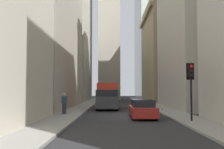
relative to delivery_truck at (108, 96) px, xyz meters
name	(u,v)px	position (x,y,z in m)	size (l,w,h in m)	color
ground_plane	(123,116)	(-7.85, -1.40, -1.46)	(135.00, 135.00, 0.00)	#262628
sidewalk_right	(67,116)	(-7.85, 3.10, -1.39)	(90.00, 2.20, 0.14)	gray
sidewalk_left	(180,116)	(-7.85, -5.90, -1.39)	(90.00, 2.20, 0.14)	gray
building_left_far	(173,53)	(20.75, -11.99, 7.58)	(16.36, 10.50, 18.05)	#9E8966
building_right_midfar	(31,19)	(2.01, 9.19, 9.04)	(19.44, 10.50, 20.98)	#A8A091
building_right_far	(64,20)	(23.80, 9.20, 14.60)	(15.95, 10.50, 32.09)	#B7B2A5
church_spire	(109,0)	(26.74, 0.16, 19.66)	(4.96, 4.96, 40.39)	#A8A091
delivery_truck	(108,96)	(0.00, 0.00, 0.00)	(6.46, 2.25, 2.84)	red
sedan_red	(143,109)	(-9.25, -2.80, -0.80)	(4.30, 1.78, 1.42)	maroon
traffic_light_foreground	(191,78)	(-12.04, -5.64, 1.43)	(0.43, 0.52, 3.75)	black
pedestrian	(64,103)	(-7.21, 3.45, -0.38)	(0.26, 0.44, 1.72)	#33333D
discarded_bottle	(162,109)	(-3.51, -5.31, -1.21)	(0.07, 0.07, 0.27)	brown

